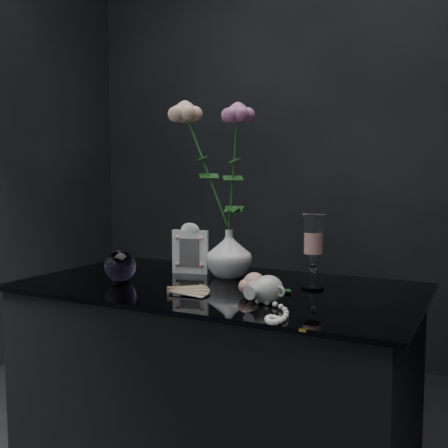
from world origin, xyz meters
The scene contains 9 objects.
table centered at (0.00, 0.05, 0.38)m, with size 1.05×0.58×0.76m.
vase centered at (-0.02, 0.16, 0.83)m, with size 0.13×0.13×0.14m, color white.
wine_glass centered at (0.24, 0.11, 0.86)m, with size 0.06×0.06×0.19m, color white, non-canonical shape.
picture_frame centered at (-0.15, 0.16, 0.84)m, with size 0.11×0.09×0.15m, color white, non-canonical shape.
paperweight centered at (-0.26, -0.04, 0.81)m, with size 0.09×0.09×0.09m, color #8A6DB1, non-canonical shape.
paper_fan centered at (-0.05, -0.10, 0.77)m, with size 0.20×0.16×0.02m, color beige, non-canonical shape.
loose_rose centered at (0.14, -0.02, 0.79)m, with size 0.13×0.17×0.06m, color #E0A390, non-canonical shape.
pearl_jar centered at (0.20, -0.08, 0.80)m, with size 0.23×0.24×0.07m, color silver, non-canonical shape.
roses centered at (-0.07, 0.16, 1.11)m, with size 0.25×0.11×0.42m.
Camera 1 is at (0.65, -1.17, 1.05)m, focal length 42.00 mm.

